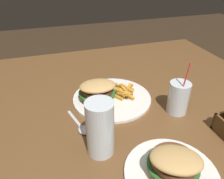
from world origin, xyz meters
TOP-DOWN VIEW (x-y plane):
  - dining_table at (0.00, 0.00)m, footprint 1.34×1.37m
  - meal_plate_near at (0.06, -0.13)m, footprint 0.31×0.31m
  - beer_glass at (0.14, 0.12)m, footprint 0.08×0.08m
  - juice_glass at (-0.17, 0.02)m, footprint 0.07×0.07m
  - spoon at (0.17, 0.01)m, footprint 0.06×0.15m
  - meal_plate_far at (-0.01, 0.26)m, footprint 0.24×0.24m

SIDE VIEW (x-z plane):
  - dining_table at x=0.00m, z-range 0.26..0.99m
  - spoon at x=0.17m, z-range 0.73..0.74m
  - meal_plate_near at x=0.06m, z-range 0.71..0.81m
  - meal_plate_far at x=-0.01m, z-range 0.71..0.81m
  - juice_glass at x=-0.17m, z-range 0.68..0.89m
  - beer_glass at x=0.14m, z-range 0.72..0.89m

